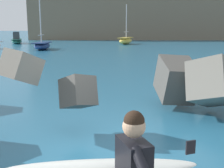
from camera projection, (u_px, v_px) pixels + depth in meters
name	position (u px, v px, depth m)	size (l,w,h in m)	color
ground_plane	(100.00, 147.00, 6.61)	(400.00, 400.00, 0.00)	#235B7A
breakwater_jetty	(136.00, 95.00, 7.51)	(31.90, 6.66, 2.35)	#4C4944
boat_near_left	(17.00, 40.00, 47.91)	(3.40, 6.47, 1.98)	#1E6656
boat_near_right	(126.00, 40.00, 45.84)	(2.93, 4.61, 6.24)	#EAC64C
boat_mid_centre	(42.00, 45.00, 35.01)	(1.82, 4.74, 7.72)	navy
headland_bluff	(208.00, 6.00, 72.46)	(85.42, 30.94, 15.94)	#756651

